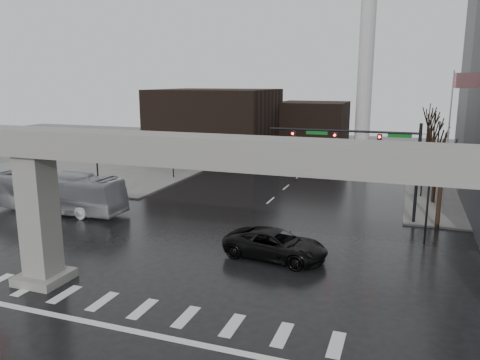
{
  "coord_description": "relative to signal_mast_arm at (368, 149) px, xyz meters",
  "views": [
    {
      "loc": [
        11.86,
        -19.61,
        11.19
      ],
      "look_at": [
        1.24,
        9.94,
        4.5
      ],
      "focal_mm": 35.0,
      "sensor_mm": 36.0,
      "label": 1
    }
  ],
  "objects": [
    {
      "name": "building_far_mid",
      "position": [
        -10.99,
        33.2,
        -1.83
      ],
      "size": [
        10.0,
        10.0,
        8.0
      ],
      "primitive_type": "cube",
      "color": "black",
      "rests_on": "ground"
    },
    {
      "name": "ground",
      "position": [
        -8.99,
        -18.8,
        -5.83
      ],
      "size": [
        160.0,
        160.0,
        0.0
      ],
      "primitive_type": "plane",
      "color": "black",
      "rests_on": "ground"
    },
    {
      "name": "lamp_right_2",
      "position": [
        4.51,
        23.2,
        -2.36
      ],
      "size": [
        1.22,
        0.32,
        5.11
      ],
      "color": "black",
      "rests_on": "ground"
    },
    {
      "name": "sidewalk_nw",
      "position": [
        -34.99,
        17.2,
        -5.75
      ],
      "size": [
        28.0,
        36.0,
        0.15
      ],
      "primitive_type": "cube",
      "color": "slate",
      "rests_on": "ground"
    },
    {
      "name": "tree_right_3",
      "position": [
        5.54,
        23.22,
        -2.85
      ],
      "size": [
        1.11,
        1.66,
        8.02
      ],
      "color": "black",
      "rests_on": "ground"
    },
    {
      "name": "lamp_left_1",
      "position": [
        -22.49,
        9.2,
        -2.36
      ],
      "size": [
        1.22,
        0.32,
        5.11
      ],
      "color": "black",
      "rests_on": "ground"
    },
    {
      "name": "city_bus",
      "position": [
        -25.15,
        -6.8,
        -4.11
      ],
      "size": [
        12.35,
        3.03,
        3.43
      ],
      "primitive_type": "imported",
      "rotation": [
        0.0,
        0.0,
        1.56
      ],
      "color": "#B9B9BE",
      "rests_on": "ground"
    },
    {
      "name": "tree_right_0",
      "position": [
        5.54,
        -0.78,
        -3.04
      ],
      "size": [
        1.09,
        1.58,
        7.5
      ],
      "color": "black",
      "rests_on": "ground"
    },
    {
      "name": "elevated_guideway",
      "position": [
        -7.73,
        -18.8,
        1.05
      ],
      "size": [
        48.0,
        2.6,
        8.7
      ],
      "color": "gray",
      "rests_on": "ground"
    },
    {
      "name": "tree_right_2",
      "position": [
        5.54,
        15.22,
        -2.91
      ],
      "size": [
        1.1,
        1.63,
        7.85
      ],
      "color": "black",
      "rests_on": "ground"
    },
    {
      "name": "pickup_truck",
      "position": [
        -4.57,
        -10.95,
        -4.91
      ],
      "size": [
        6.99,
        3.95,
        1.84
      ],
      "primitive_type": "imported",
      "rotation": [
        0.0,
        0.0,
        1.43
      ],
      "color": "black",
      "rests_on": "ground"
    },
    {
      "name": "signal_mast_arm",
      "position": [
        0.0,
        0.0,
        0.0
      ],
      "size": [
        12.12,
        0.43,
        8.0
      ],
      "color": "black",
      "rests_on": "ground"
    },
    {
      "name": "building_far_left",
      "position": [
        -22.99,
        23.2,
        -0.83
      ],
      "size": [
        16.0,
        14.0,
        10.0
      ],
      "primitive_type": "cube",
      "color": "black",
      "rests_on": "ground"
    },
    {
      "name": "lamp_left_0",
      "position": [
        -22.49,
        -4.8,
        -2.36
      ],
      "size": [
        1.22,
        0.32,
        5.11
      ],
      "color": "black",
      "rests_on": "ground"
    },
    {
      "name": "smokestack",
      "position": [
        -2.99,
        27.2,
        7.52
      ],
      "size": [
        3.6,
        3.6,
        30.0
      ],
      "color": "beige",
      "rests_on": "ground"
    },
    {
      "name": "tree_right_1",
      "position": [
        5.54,
        7.22,
        -2.98
      ],
      "size": [
        1.09,
        1.61,
        7.67
      ],
      "color": "black",
      "rests_on": "ground"
    },
    {
      "name": "tree_right_4",
      "position": [
        5.54,
        31.22,
        -2.79
      ],
      "size": [
        1.12,
        1.69,
        8.19
      ],
      "color": "black",
      "rests_on": "ground"
    },
    {
      "name": "lamp_left_2",
      "position": [
        -22.49,
        23.2,
        -2.36
      ],
      "size": [
        1.22,
        0.32,
        5.11
      ],
      "color": "black",
      "rests_on": "ground"
    },
    {
      "name": "lamp_right_1",
      "position": [
        4.51,
        9.2,
        -2.36
      ],
      "size": [
        1.22,
        0.32,
        5.11
      ],
      "color": "black",
      "rests_on": "ground"
    },
    {
      "name": "lamp_right_0",
      "position": [
        4.51,
        -4.8,
        -2.36
      ],
      "size": [
        1.22,
        0.32,
        5.11
      ],
      "color": "black",
      "rests_on": "ground"
    },
    {
      "name": "flagpole_assembly",
      "position": [
        6.3,
        3.2,
        1.7
      ],
      "size": [
        2.06,
        0.12,
        12.0
      ],
      "color": "silver",
      "rests_on": "ground"
    }
  ]
}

